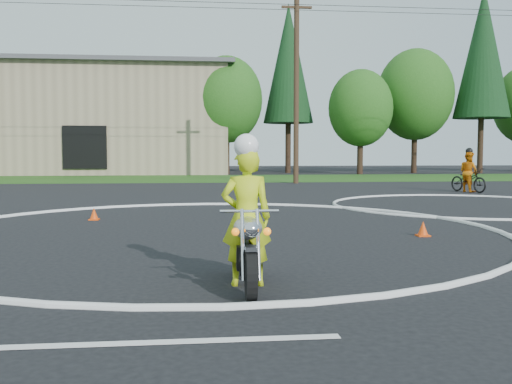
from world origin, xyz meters
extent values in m
plane|color=black|center=(0.00, 0.00, 0.00)|extent=(120.00, 120.00, 0.00)
cube|color=#1E4714|center=(0.00, 27.00, 0.01)|extent=(120.00, 10.00, 0.02)
torus|color=silver|center=(0.00, 3.00, 0.01)|extent=(12.12, 12.12, 0.12)
torus|color=silver|center=(8.00, 8.00, 0.01)|extent=(8.10, 8.10, 0.10)
cylinder|color=black|center=(0.33, -2.70, 0.29)|extent=(0.13, 0.58, 0.58)
cylinder|color=black|center=(0.36, -1.35, 0.29)|extent=(0.13, 0.58, 0.58)
cube|color=black|center=(0.35, -1.97, 0.39)|extent=(0.28, 0.54, 0.29)
ellipsoid|color=#AAABAF|center=(0.34, -2.17, 0.75)|extent=(0.36, 0.63, 0.27)
cube|color=black|center=(0.35, -1.68, 0.71)|extent=(0.27, 0.58, 0.10)
cylinder|color=silver|center=(0.24, -2.62, 0.63)|extent=(0.05, 0.35, 0.77)
cylinder|color=silver|center=(0.42, -2.62, 0.63)|extent=(0.05, 0.35, 0.77)
cube|color=silver|center=(0.33, -2.71, 0.60)|extent=(0.14, 0.22, 0.05)
cylinder|color=white|center=(0.33, -2.45, 0.98)|extent=(0.67, 0.05, 0.03)
sphere|color=silver|center=(0.32, -2.79, 0.82)|extent=(0.17, 0.17, 0.17)
sphere|color=orange|center=(0.15, -2.77, 0.79)|extent=(0.09, 0.09, 0.09)
sphere|color=orange|center=(0.50, -2.78, 0.79)|extent=(0.09, 0.09, 0.09)
cylinder|color=white|center=(0.51, -1.59, 0.29)|extent=(0.10, 0.77, 0.08)
imported|color=#C2D916|center=(0.35, -1.92, 0.85)|extent=(0.63, 0.42, 1.70)
sphere|color=white|center=(0.34, -1.97, 1.73)|extent=(0.31, 0.31, 0.31)
imported|color=black|center=(10.96, 13.64, 0.50)|extent=(1.23, 2.03, 1.01)
imported|color=orange|center=(10.96, 13.64, 0.84)|extent=(0.85, 0.97, 1.67)
sphere|color=black|center=(10.96, 13.64, 1.70)|extent=(0.29, 0.29, 0.29)
cone|color=#ED460C|center=(4.17, 1.84, 0.15)|extent=(0.22, 0.22, 0.30)
cube|color=#ED460C|center=(4.17, 1.84, 0.01)|extent=(0.24, 0.24, 0.03)
cone|color=#ED460C|center=(-2.76, 5.28, 0.15)|extent=(0.22, 0.22, 0.30)
cube|color=#ED460C|center=(-2.76, 5.28, 0.01)|extent=(0.24, 0.24, 0.03)
cube|color=black|center=(-8.00, 31.90, 2.00)|extent=(3.00, 0.16, 3.00)
cylinder|color=#382619|center=(2.00, 34.00, 1.62)|extent=(0.44, 0.44, 3.24)
ellipsoid|color=#1E5116|center=(2.00, 34.00, 5.58)|extent=(5.40, 5.40, 6.48)
cylinder|color=#382619|center=(7.00, 36.00, 1.98)|extent=(0.44, 0.44, 3.96)
cone|color=black|center=(7.00, 36.00, 8.63)|extent=(3.96, 3.96, 9.35)
cylinder|color=#382619|center=(12.00, 33.00, 1.44)|extent=(0.44, 0.44, 2.88)
ellipsoid|color=#1E5116|center=(12.00, 33.00, 4.96)|extent=(4.80, 4.80, 5.76)
cylinder|color=#382619|center=(17.00, 35.00, 1.80)|extent=(0.44, 0.44, 3.60)
ellipsoid|color=#1E5116|center=(17.00, 35.00, 6.20)|extent=(6.00, 6.00, 7.20)
cylinder|color=#382619|center=(22.00, 34.00, 2.16)|extent=(0.44, 0.44, 4.32)
cone|color=black|center=(22.00, 34.00, 9.42)|extent=(4.32, 4.32, 10.20)
cylinder|color=#382619|center=(-2.00, 35.00, 1.44)|extent=(0.44, 0.44, 2.88)
ellipsoid|color=#1E5116|center=(-2.00, 35.00, 4.96)|extent=(4.80, 4.80, 5.76)
cylinder|color=#473321|center=(5.00, 21.00, 5.00)|extent=(0.28, 0.28, 10.00)
cube|color=#473321|center=(5.00, 21.00, 9.20)|extent=(1.60, 0.12, 0.12)
cylinder|color=black|center=(-5.00, 21.55, 9.20)|extent=(20.00, 0.02, 0.02)
cylinder|color=black|center=(15.00, 20.45, 9.20)|extent=(20.00, 0.02, 0.02)
cylinder|color=black|center=(15.00, 21.55, 9.20)|extent=(20.00, 0.02, 0.02)
camera|label=1|loc=(-0.26, -8.90, 1.65)|focal=40.00mm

